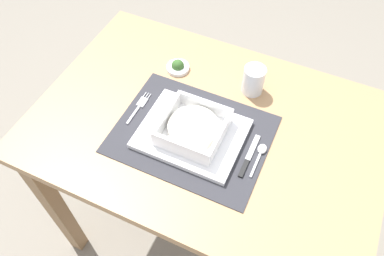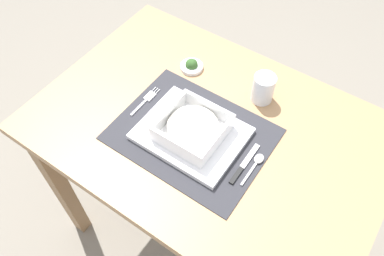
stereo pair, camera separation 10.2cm
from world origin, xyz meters
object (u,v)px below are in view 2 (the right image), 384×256
at_px(spoon, 257,162).
at_px(drinking_glass, 263,89).
at_px(dining_table, 208,148).
at_px(fork, 147,99).
at_px(condiment_saucer, 192,66).
at_px(porridge_bowl, 193,129).
at_px(butter_knife, 243,166).

distance_m(spoon, drinking_glass, 0.23).
bearing_deg(dining_table, fork, -172.97).
relative_size(fork, condiment_saucer, 1.76).
height_order(fork, drinking_glass, drinking_glass).
bearing_deg(spoon, porridge_bowl, -176.84).
bearing_deg(fork, dining_table, 6.34).
distance_m(fork, spoon, 0.37).
bearing_deg(dining_table, drinking_glass, 67.88).
height_order(dining_table, fork, fork).
distance_m(butter_knife, condiment_saucer, 0.38).
height_order(dining_table, porridge_bowl, porridge_bowl).
height_order(porridge_bowl, drinking_glass, drinking_glass).
distance_m(spoon, butter_knife, 0.04).
bearing_deg(condiment_saucer, butter_knife, -35.36).
bearing_deg(porridge_bowl, butter_knife, -2.11).
xyz_separation_m(dining_table, condiment_saucer, (-0.17, 0.16, 0.12)).
height_order(dining_table, butter_knife, butter_knife).
relative_size(dining_table, fork, 7.79).
relative_size(dining_table, porridge_bowl, 5.96).
bearing_deg(drinking_glass, condiment_saucer, -176.92).
bearing_deg(drinking_glass, butter_knife, -72.77).
relative_size(dining_table, butter_knife, 6.94).
bearing_deg(dining_table, butter_knife, -23.72).
bearing_deg(fork, drinking_glass, 35.21).
xyz_separation_m(fork, spoon, (0.37, -0.01, 0.00)).
height_order(porridge_bowl, butter_knife, porridge_bowl).
xyz_separation_m(porridge_bowl, fork, (-0.19, 0.03, -0.03)).
xyz_separation_m(dining_table, drinking_glass, (0.07, 0.17, 0.15)).
bearing_deg(spoon, drinking_glass, 110.88).
bearing_deg(spoon, fork, 174.39).
relative_size(porridge_bowl, fork, 1.31).
distance_m(dining_table, butter_knife, 0.20).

